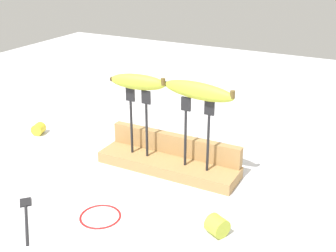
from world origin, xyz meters
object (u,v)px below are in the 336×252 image
at_px(banana_chunk_far, 39,129).
at_px(wire_coil, 100,216).
at_px(banana_raised_right, 198,91).
at_px(fork_stand_left, 139,117).
at_px(fork_stand_right, 197,128).
at_px(fork_fallen_near, 26,213).
at_px(banana_chunk_near, 217,226).
at_px(banana_raised_left, 138,82).

bearing_deg(banana_chunk_far, wire_coil, -32.43).
bearing_deg(banana_raised_right, fork_stand_left, -180.00).
bearing_deg(banana_raised_right, fork_stand_right, -8.01).
height_order(fork_fallen_near, banana_chunk_near, banana_chunk_near).
height_order(fork_stand_right, banana_chunk_near, fork_stand_right).
bearing_deg(banana_chunk_far, fork_stand_left, -3.51).
relative_size(banana_raised_left, banana_raised_right, 0.79).
height_order(fork_stand_right, banana_chunk_far, fork_stand_right).
bearing_deg(banana_chunk_near, banana_raised_left, 147.37).
relative_size(fork_stand_left, wire_coil, 1.99).
distance_m(banana_raised_right, banana_chunk_near, 0.33).
distance_m(fork_stand_left, banana_raised_right, 0.20).
distance_m(fork_fallen_near, banana_chunk_far, 0.47).
xyz_separation_m(fork_stand_left, banana_chunk_near, (0.31, -0.20, -0.12)).
distance_m(fork_stand_left, wire_coil, 0.30).
xyz_separation_m(fork_stand_right, banana_raised_left, (-0.17, -0.00, 0.10)).
xyz_separation_m(banana_chunk_far, wire_coil, (0.45, -0.29, -0.02)).
height_order(fork_stand_left, wire_coil, fork_stand_left).
height_order(banana_raised_right, wire_coil, banana_raised_right).
xyz_separation_m(banana_raised_left, banana_chunk_near, (0.31, -0.20, -0.22)).
height_order(banana_raised_right, fork_fallen_near, banana_raised_right).
bearing_deg(fork_stand_right, wire_coil, -114.60).
relative_size(fork_stand_left, fork_fallen_near, 1.30).
xyz_separation_m(banana_raised_left, banana_chunk_far, (-0.40, 0.02, -0.22)).
distance_m(banana_raised_right, banana_chunk_far, 0.62).
relative_size(banana_chunk_near, wire_coil, 0.59).
height_order(fork_fallen_near, banana_chunk_far, banana_chunk_far).
bearing_deg(fork_stand_right, banana_raised_left, -180.00).
distance_m(fork_stand_right, wire_coil, 0.32).
xyz_separation_m(banana_raised_left, fork_fallen_near, (-0.11, -0.33, -0.24)).
bearing_deg(fork_fallen_near, fork_stand_left, 72.43).
height_order(banana_chunk_near, banana_chunk_far, banana_chunk_near).
bearing_deg(fork_stand_right, fork_fallen_near, -129.78).
height_order(fork_stand_left, fork_fallen_near, fork_stand_left).
bearing_deg(banana_chunk_near, wire_coil, -166.10).
relative_size(fork_stand_left, banana_chunk_near, 3.40).
bearing_deg(banana_raised_left, banana_raised_right, 0.01).
bearing_deg(fork_stand_left, banana_raised_right, 0.00).
bearing_deg(banana_chunk_near, banana_chunk_far, 162.55).
relative_size(banana_raised_right, banana_chunk_far, 4.54).
bearing_deg(banana_raised_right, fork_fallen_near, -129.77).
bearing_deg(banana_raised_right, banana_chunk_near, -55.19).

